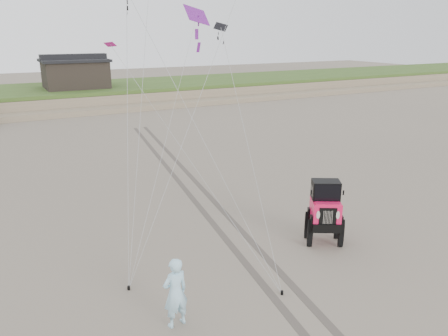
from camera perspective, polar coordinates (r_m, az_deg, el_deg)
The scene contains 8 objects.
ground at distance 13.57m, azimuth 2.54°, elevation -14.52°, with size 160.00×160.00×0.00m, color #6B6054.
dune_ridge at distance 48.17m, azimuth -21.05°, elevation 8.63°, with size 160.00×14.25×1.73m.
cabin at distance 47.71m, azimuth -18.87°, elevation 11.71°, with size 6.40×5.40×3.35m.
jeep at distance 15.74m, azimuth 13.00°, elevation -6.53°, with size 2.10×4.87×1.82m, color #F11752, non-canonical shape.
man at distance 11.38m, azimuth -6.38°, elevation -15.87°, with size 0.69×0.45×1.89m, color #96DDE8.
stake_main at distance 13.42m, azimuth -12.35°, elevation -15.05°, with size 0.08×0.08×0.12m, color black.
stake_aux at distance 13.03m, azimuth 7.59°, elevation -15.84°, with size 0.08×0.08×0.12m, color black.
tire_tracks at distance 20.83m, azimuth -3.94°, elevation -2.80°, with size 5.22×29.74×0.01m.
Camera 1 is at (-5.94, -9.88, 7.16)m, focal length 35.00 mm.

